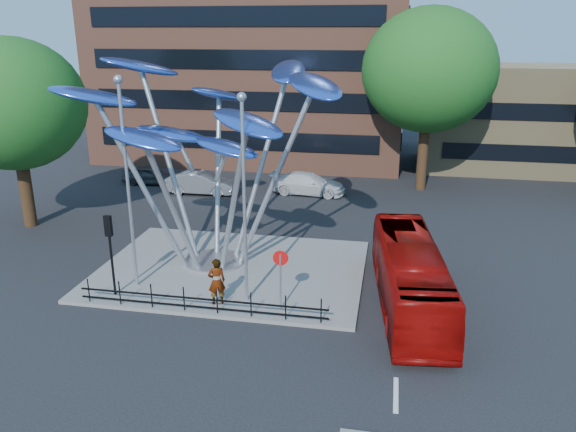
% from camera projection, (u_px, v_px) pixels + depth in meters
% --- Properties ---
extents(ground, '(120.00, 120.00, 0.00)m').
position_uv_depth(ground, '(212.00, 340.00, 20.10)').
color(ground, black).
rests_on(ground, ground).
extents(traffic_island, '(12.00, 9.00, 0.15)m').
position_uv_depth(traffic_island, '(232.00, 269.00, 25.85)').
color(traffic_island, slate).
rests_on(traffic_island, ground).
extents(low_building_near, '(15.00, 8.00, 8.00)m').
position_uv_depth(low_building_near, '(525.00, 118.00, 43.98)').
color(low_building_near, tan).
rests_on(low_building_near, ground).
extents(tree_right, '(8.80, 8.80, 12.11)m').
position_uv_depth(tree_right, '(429.00, 71.00, 36.66)').
color(tree_right, black).
rests_on(tree_right, ground).
extents(tree_left, '(7.60, 7.60, 10.32)m').
position_uv_depth(tree_left, '(13.00, 105.00, 29.76)').
color(tree_left, black).
rests_on(tree_left, ground).
extents(leaf_sculpture, '(12.72, 9.54, 9.51)m').
position_uv_depth(leaf_sculpture, '(208.00, 119.00, 24.53)').
color(leaf_sculpture, '#9EA0A5').
rests_on(leaf_sculpture, traffic_island).
extents(street_lamp_left, '(0.36, 0.36, 8.80)m').
position_uv_depth(street_lamp_left, '(126.00, 167.00, 22.47)').
color(street_lamp_left, '#9EA0A5').
rests_on(street_lamp_left, traffic_island).
extents(street_lamp_right, '(0.36, 0.36, 8.30)m').
position_uv_depth(street_lamp_right, '(244.00, 182.00, 21.20)').
color(street_lamp_right, '#9EA0A5').
rests_on(street_lamp_right, traffic_island).
extents(traffic_light_island, '(0.28, 0.18, 3.42)m').
position_uv_depth(traffic_light_island, '(110.00, 239.00, 22.49)').
color(traffic_light_island, black).
rests_on(traffic_light_island, traffic_island).
extents(no_entry_sign_island, '(0.60, 0.10, 2.45)m').
position_uv_depth(no_entry_sign_island, '(280.00, 270.00, 21.52)').
color(no_entry_sign_island, '#9EA0A5').
rests_on(no_entry_sign_island, traffic_island).
extents(pedestrian_railing_front, '(10.00, 0.06, 1.00)m').
position_uv_depth(pedestrian_railing_front, '(201.00, 302.00, 21.69)').
color(pedestrian_railing_front, black).
rests_on(pedestrian_railing_front, traffic_island).
extents(red_bus, '(3.28, 9.70, 2.65)m').
position_uv_depth(red_bus, '(410.00, 276.00, 22.20)').
color(red_bus, '#940906').
rests_on(red_bus, ground).
extents(pedestrian, '(0.84, 0.73, 1.93)m').
position_uv_depth(pedestrian, '(217.00, 281.00, 22.19)').
color(pedestrian, gray).
rests_on(pedestrian, traffic_island).
extents(parked_car_left, '(3.97, 1.83, 1.32)m').
position_uv_depth(parked_car_left, '(150.00, 175.00, 40.31)').
color(parked_car_left, '#3A3D41').
rests_on(parked_car_left, ground).
extents(parked_car_mid, '(4.67, 1.71, 1.53)m').
position_uv_depth(parked_car_mid, '(201.00, 183.00, 37.81)').
color(parked_car_mid, '#95979C').
rests_on(parked_car_mid, ground).
extents(parked_car_right, '(5.13, 2.40, 1.45)m').
position_uv_depth(parked_car_right, '(308.00, 184.00, 37.79)').
color(parked_car_right, silver).
rests_on(parked_car_right, ground).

